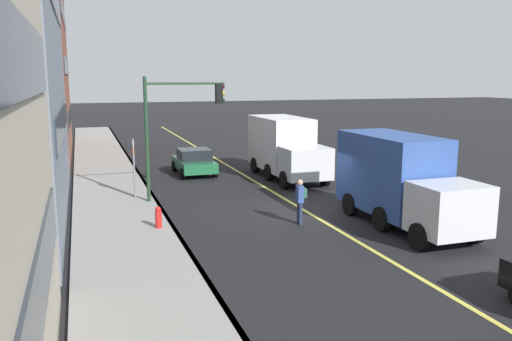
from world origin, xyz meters
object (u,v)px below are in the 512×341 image
Objects in this scene: truck_blue at (401,179)px; fire_hydrant at (158,219)px; truck_white at (285,147)px; car_green at (194,161)px; traffic_light_mast at (177,117)px; street_sign_post at (134,164)px; pedestrian_with_backpack at (300,198)px.

fire_hydrant is at bearing 77.27° from truck_blue.
truck_white is 11.72m from fire_hydrant.
car_green reaches higher than fire_hydrant.
car_green is at bearing -17.57° from traffic_light_mast.
traffic_light_mast reaches higher than truck_white.
street_sign_post is at bearing 3.33° from fire_hydrant.
traffic_light_mast reaches higher than pedestrian_with_backpack.
truck_blue is (-12.79, -5.18, 1.00)m from car_green.
traffic_light_mast is at bearing 162.43° from car_green.
pedestrian_with_backpack is at bearing -143.37° from traffic_light_mast.
truck_blue is at bearing -176.77° from truck_white.
car_green is 6.87m from street_sign_post.
traffic_light_mast is at bearing 49.15° from truck_blue.
traffic_light_mast is (-3.99, 6.67, 2.08)m from truck_white.
pedestrian_with_backpack is 8.18m from street_sign_post.
street_sign_post is 3.01× the size of fire_hydrant.
traffic_light_mast reaches higher than fire_hydrant.
traffic_light_mast is at bearing -117.21° from street_sign_post.
truck_white is at bearing 3.23° from truck_blue.
street_sign_post is (7.22, 9.10, -0.08)m from truck_blue.
pedestrian_with_backpack is (-11.52, -1.65, 0.27)m from car_green.
truck_blue is at bearing -102.73° from fire_hydrant.
truck_white is at bearing -18.19° from pedestrian_with_backpack.
truck_white is 1.23× the size of traffic_light_mast.
street_sign_post is (5.95, 5.57, 0.65)m from pedestrian_with_backpack.
truck_blue is 3.88× the size of pedestrian_with_backpack.
street_sign_post is at bearing 51.58° from truck_blue.
car_green is 11.64m from pedestrian_with_backpack.
traffic_light_mast reaches higher than truck_blue.
traffic_light_mast is 5.93× the size of fire_hydrant.
car_green is 1.41× the size of street_sign_post.
pedestrian_with_backpack is (1.27, 3.53, -0.73)m from truck_blue.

